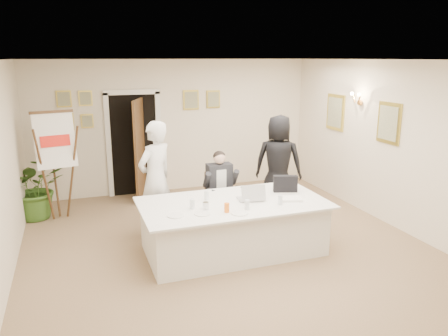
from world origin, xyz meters
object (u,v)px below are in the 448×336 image
potted_palm (36,187)px  laptop (250,191)px  standing_man (156,179)px  paper_stack (290,199)px  seated_man (220,189)px  standing_woman (278,163)px  conference_table (233,226)px  laptop_bag (285,184)px  steel_jug (206,206)px  oj_glass (227,208)px  flip_chart (57,171)px

potted_palm → laptop: (3.12, -2.47, 0.34)m
standing_man → paper_stack: standing_man is taller
seated_man → laptop: size_ratio=3.57×
standing_man → paper_stack: (1.77, -1.24, -0.15)m
standing_woman → potted_palm: (-4.32, 0.98, -0.33)m
conference_table → laptop_bag: size_ratio=7.29×
steel_jug → paper_stack: bearing=-0.4°
oj_glass → steel_jug: size_ratio=1.18×
potted_palm → oj_glass: (2.60, -2.87, 0.27)m
potted_palm → paper_stack: size_ratio=3.42×
seated_man → steel_jug: (-0.62, -1.20, 0.16)m
paper_stack → flip_chart: bearing=143.0°
flip_chart → standing_man: flip_chart is taller
standing_woman → paper_stack: 1.82m
laptop_bag → paper_stack: bearing=-88.4°
seated_man → laptop_bag: seated_man is taller
seated_man → laptop_bag: 1.17m
seated_man → standing_woman: bearing=13.8°
seated_man → laptop: 1.03m
laptop_bag → oj_glass: (-1.19, -0.58, -0.07)m
standing_woman → laptop_bag: 1.41m
oj_glass → laptop: bearing=38.1°
flip_chart → standing_woman: size_ratio=1.06×
flip_chart → oj_glass: size_ratio=14.78×
laptop → oj_glass: (-0.51, -0.40, -0.07)m
laptop → paper_stack: (0.56, -0.22, -0.12)m
paper_stack → steel_jug: bearing=179.6°
standing_woman → laptop_bag: bearing=100.5°
seated_man → flip_chart: 2.90m
standing_woman → oj_glass: 2.55m
steel_jug → flip_chart: bearing=128.7°
oj_glass → flip_chart: bearing=129.8°
flip_chart → laptop_bag: bearing=-31.4°
standing_woman → oj_glass: standing_woman is taller
conference_table → standing_man: (-0.94, 1.04, 0.55)m
seated_man → potted_palm: 3.33m
oj_glass → standing_woman: bearing=47.7°
potted_palm → laptop: bearing=-38.4°
conference_table → laptop_bag: laptop_bag is taller
standing_man → oj_glass: size_ratio=14.43×
seated_man → flip_chart: (-2.60, 1.27, 0.22)m
laptop → laptop_bag: 0.70m
standing_woman → steel_jug: size_ratio=16.47×
potted_palm → standing_man: bearing=-37.2°
paper_stack → conference_table: bearing=166.2°
potted_palm → laptop: size_ratio=3.08×
conference_table → standing_woman: (1.47, 1.50, 0.51)m
seated_man → standing_woman: (1.33, 0.49, 0.24)m
standing_woman → standing_man: bearing=43.2°
standing_man → laptop_bag: bearing=121.2°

